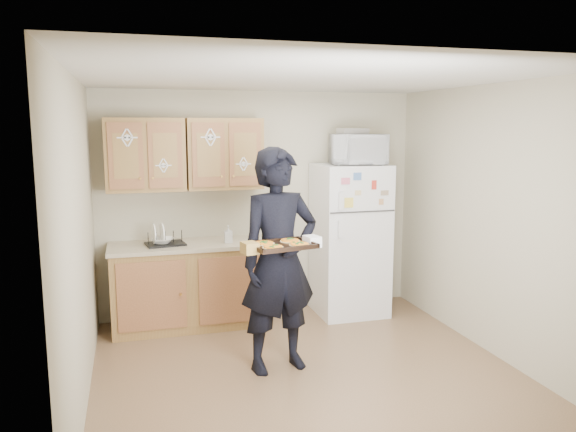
{
  "coord_description": "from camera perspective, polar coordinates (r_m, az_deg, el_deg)",
  "views": [
    {
      "loc": [
        -1.42,
        -4.36,
        2.11
      ],
      "look_at": [
        -0.05,
        0.45,
        1.31
      ],
      "focal_mm": 35.0,
      "sensor_mm": 36.0,
      "label": 1
    }
  ],
  "objects": [
    {
      "name": "countertop",
      "position": [
        5.99,
        -10.09,
        -2.93
      ],
      "size": [
        1.64,
        0.64,
        0.04
      ],
      "primitive_type": "cube",
      "color": "#BCB091",
      "rests_on": "base_cabinet"
    },
    {
      "name": "wall_back",
      "position": [
        6.38,
        -2.86,
        1.29
      ],
      "size": [
        3.6,
        0.04,
        2.5
      ],
      "primitive_type": "cube",
      "color": "#B5AD92",
      "rests_on": "floor"
    },
    {
      "name": "pizza_front_right",
      "position": [
        4.48,
        1.16,
        -2.88
      ],
      "size": [
        0.17,
        0.17,
        0.02
      ],
      "primitive_type": "cylinder",
      "color": "orange",
      "rests_on": "baking_tray"
    },
    {
      "name": "base_cabinet",
      "position": [
        6.1,
        -9.97,
        -7.07
      ],
      "size": [
        1.6,
        0.6,
        0.86
      ],
      "primitive_type": "cube",
      "color": "brown",
      "rests_on": "floor"
    },
    {
      "name": "person",
      "position": [
        4.84,
        -0.9,
        -4.55
      ],
      "size": [
        0.78,
        0.59,
        1.95
      ],
      "primitive_type": "imported",
      "rotation": [
        0.0,
        0.0,
        0.19
      ],
      "color": "black",
      "rests_on": "floor"
    },
    {
      "name": "pizza_front_left",
      "position": [
        4.38,
        -1.53,
        -3.16
      ],
      "size": [
        0.17,
        0.17,
        0.02
      ],
      "primitive_type": "cylinder",
      "color": "orange",
      "rests_on": "baking_tray"
    },
    {
      "name": "dish_rack",
      "position": [
        5.94,
        -12.38,
        -2.15
      ],
      "size": [
        0.42,
        0.34,
        0.15
      ],
      "primitive_type": "cube",
      "rotation": [
        0.0,
        0.0,
        0.15
      ],
      "color": "black",
      "rests_on": "countertop"
    },
    {
      "name": "foil_pan",
      "position": [
        6.24,
        6.59,
        8.55
      ],
      "size": [
        0.31,
        0.23,
        0.06
      ],
      "primitive_type": "cube",
      "rotation": [
        0.0,
        0.0,
        0.07
      ],
      "color": "silver",
      "rests_on": "microwave"
    },
    {
      "name": "upper_cab_left",
      "position": [
        5.98,
        -14.31,
        6.04
      ],
      "size": [
        0.8,
        0.33,
        0.75
      ],
      "primitive_type": "cube",
      "color": "brown",
      "rests_on": "wall_back"
    },
    {
      "name": "soap_bottle",
      "position": [
        5.95,
        -6.08,
        -1.85
      ],
      "size": [
        0.09,
        0.09,
        0.18
      ],
      "primitive_type": "imported",
      "rotation": [
        0.0,
        0.0,
        -0.09
      ],
      "color": "white",
      "rests_on": "countertop"
    },
    {
      "name": "upper_cab_right",
      "position": [
        6.06,
        -6.5,
        6.3
      ],
      "size": [
        0.8,
        0.33,
        0.75
      ],
      "primitive_type": "cube",
      "color": "brown",
      "rests_on": "wall_back"
    },
    {
      "name": "baking_tray",
      "position": [
        4.5,
        -0.64,
        -3.04
      ],
      "size": [
        0.56,
        0.45,
        0.04
      ],
      "primitive_type": "cube",
      "rotation": [
        0.0,
        0.0,
        0.19
      ],
      "color": "black",
      "rests_on": "person"
    },
    {
      "name": "bowl",
      "position": [
        5.95,
        -12.63,
        -2.45
      ],
      "size": [
        0.28,
        0.28,
        0.06
      ],
      "primitive_type": "imported",
      "rotation": [
        0.0,
        0.0,
        -0.3
      ],
      "color": "white",
      "rests_on": "dish_rack"
    },
    {
      "name": "refrigerator",
      "position": [
        6.38,
        6.27,
        -2.4
      ],
      "size": [
        0.75,
        0.7,
        1.7
      ],
      "primitive_type": "cube",
      "color": "white",
      "rests_on": "floor"
    },
    {
      "name": "cereal_box",
      "position": [
        6.96,
        9.39,
        -7.34
      ],
      "size": [
        0.2,
        0.07,
        0.32
      ],
      "primitive_type": "cube",
      "color": "gold",
      "rests_on": "floor"
    },
    {
      "name": "wall_front",
      "position": [
        3.05,
        12.68,
        -7.58
      ],
      "size": [
        3.6,
        0.04,
        2.5
      ],
      "primitive_type": "cube",
      "color": "#B5AD92",
      "rests_on": "floor"
    },
    {
      "name": "pizza_back_left",
      "position": [
        4.52,
        -2.43,
        -2.76
      ],
      "size": [
        0.17,
        0.17,
        0.02
      ],
      "primitive_type": "cylinder",
      "color": "orange",
      "rests_on": "baking_tray"
    },
    {
      "name": "microwave",
      "position": [
        6.23,
        7.11,
        6.73
      ],
      "size": [
        0.66,
        0.51,
        0.33
      ],
      "primitive_type": "imported",
      "rotation": [
        0.0,
        0.0,
        -0.19
      ],
      "color": "white",
      "rests_on": "refrigerator"
    },
    {
      "name": "ceiling",
      "position": [
        4.6,
        2.21,
        13.9
      ],
      "size": [
        3.6,
        3.6,
        0.0
      ],
      "primitive_type": "plane",
      "color": "silver",
      "rests_on": "wall_back"
    },
    {
      "name": "wall_left",
      "position": [
        4.46,
        -20.49,
        -2.66
      ],
      "size": [
        0.04,
        3.6,
        2.5
      ],
      "primitive_type": "cube",
      "color": "#B5AD92",
      "rests_on": "floor"
    },
    {
      "name": "pizza_back_right",
      "position": [
        4.62,
        0.2,
        -2.5
      ],
      "size": [
        0.17,
        0.17,
        0.02
      ],
      "primitive_type": "cylinder",
      "color": "orange",
      "rests_on": "baking_tray"
    },
    {
      "name": "floor",
      "position": [
        5.05,
        2.03,
        -15.68
      ],
      "size": [
        3.6,
        3.6,
        0.0
      ],
      "primitive_type": "plane",
      "color": "brown",
      "rests_on": "ground"
    },
    {
      "name": "wall_right",
      "position": [
        5.48,
        20.32,
        -0.54
      ],
      "size": [
        0.04,
        3.6,
        2.5
      ],
      "primitive_type": "cube",
      "color": "#B5AD92",
      "rests_on": "floor"
    }
  ]
}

